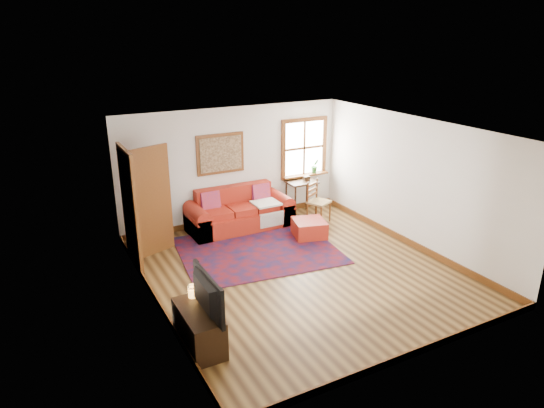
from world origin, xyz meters
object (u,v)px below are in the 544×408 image
side_table (301,187)px  media_cabinet (199,328)px  ladder_back_chair (317,200)px  red_ottoman (309,228)px  red_leather_sofa (239,215)px

side_table → media_cabinet: side_table is taller
side_table → ladder_back_chair: size_ratio=0.84×
red_ottoman → media_cabinet: size_ratio=0.64×
ladder_back_chair → red_leather_sofa: bearing=163.3°
side_table → ladder_back_chair: bearing=-85.0°
side_table → media_cabinet: (-3.77, -3.60, -0.39)m
red_ottoman → side_table: (0.54, 1.20, 0.48)m
red_leather_sofa → red_ottoman: bearing=-47.1°
red_leather_sofa → ladder_back_chair: (1.64, -0.49, 0.22)m
red_leather_sofa → side_table: size_ratio=2.81×
side_table → red_leather_sofa: bearing=-177.2°
red_leather_sofa → red_ottoman: size_ratio=3.55×
red_leather_sofa → red_ottoman: (1.05, -1.13, -0.11)m
red_ottoman → side_table: bearing=81.4°
red_leather_sofa → ladder_back_chair: size_ratio=2.37×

